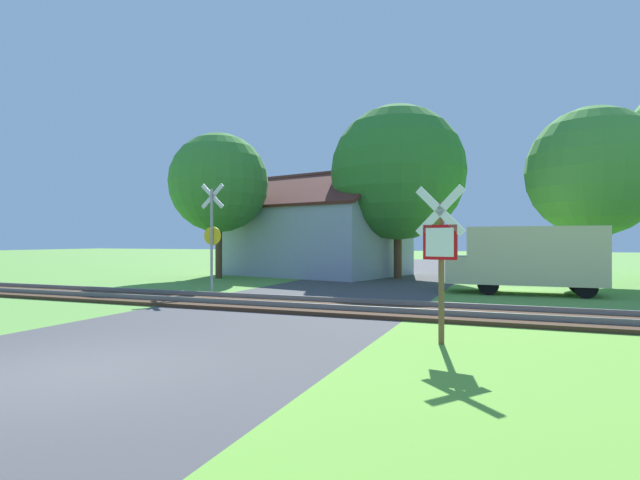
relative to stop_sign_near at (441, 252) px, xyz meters
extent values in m
plane|color=#5B933D|center=(-4.48, -3.81, -1.59)|extent=(160.00, 160.00, 0.00)
cube|color=#424244|center=(-4.48, -1.81, -1.58)|extent=(6.70, 80.00, 0.01)
cube|color=#422D1E|center=(-4.48, 3.50, -1.54)|extent=(60.00, 2.60, 0.10)
cube|color=slate|center=(-4.48, 4.22, -1.43)|extent=(60.00, 0.08, 0.12)
cube|color=slate|center=(-4.48, 2.78, -1.43)|extent=(60.00, 0.08, 0.12)
cylinder|color=brown|center=(0.01, 0.03, -0.36)|extent=(0.10, 0.10, 2.44)
cube|color=red|center=(-0.01, -0.03, 0.17)|extent=(0.59, 0.15, 0.60)
cube|color=white|center=(-0.01, -0.05, 0.17)|extent=(0.48, 0.11, 0.49)
cube|color=white|center=(-0.01, -0.03, 0.71)|extent=(0.86, 0.21, 0.88)
cube|color=white|center=(-0.01, -0.03, 0.71)|extent=(0.86, 0.21, 0.88)
cylinder|color=#9E9EA5|center=(-8.57, 5.96, 0.20)|extent=(0.09, 0.09, 3.57)
cube|color=white|center=(-8.58, 6.02, 1.74)|extent=(0.88, 0.10, 0.88)
cube|color=white|center=(-8.58, 6.02, 1.74)|extent=(0.88, 0.10, 0.88)
cylinder|color=yellow|center=(-8.58, 6.02, 0.36)|extent=(0.64, 0.08, 0.64)
cube|color=#99A3B7|center=(-8.52, 15.48, 0.17)|extent=(9.55, 7.99, 3.51)
cube|color=#562823|center=(-8.90, 13.99, 2.76)|extent=(9.29, 5.48, 1.98)
cube|color=#562823|center=(-8.14, 16.97, 2.76)|extent=(9.29, 5.48, 1.98)
cube|color=brown|center=(-6.31, 14.92, 2.82)|extent=(0.61, 0.61, 1.10)
cylinder|color=#513823|center=(4.13, 13.82, -0.29)|extent=(0.35, 0.35, 2.59)
sphere|color=#478E38|center=(4.13, 13.82, 2.95)|extent=(5.18, 5.18, 5.18)
cylinder|color=#513823|center=(-3.94, 14.46, -0.29)|extent=(0.38, 0.38, 2.60)
sphere|color=#337A2D|center=(-3.94, 14.46, 3.39)|extent=(6.33, 6.33, 6.33)
cylinder|color=#513823|center=(-11.85, 11.49, -0.21)|extent=(0.31, 0.31, 2.76)
sphere|color=#3D8433|center=(-11.85, 11.49, 2.93)|extent=(4.68, 4.68, 4.68)
cube|color=beige|center=(1.79, 9.33, -0.30)|extent=(4.24, 1.99, 1.90)
cube|color=beige|center=(-0.66, 9.28, -0.80)|extent=(0.74, 1.82, 0.90)
cube|color=#19232D|center=(-0.29, 9.28, 0.04)|extent=(0.07, 1.62, 0.85)
cube|color=navy|center=(1.77, 10.28, -0.63)|extent=(3.78, 0.09, 0.16)
cylinder|color=black|center=(0.35, 10.08, -1.25)|extent=(0.68, 0.19, 0.68)
cylinder|color=black|center=(0.38, 8.52, -1.25)|extent=(0.68, 0.19, 0.68)
cylinder|color=black|center=(3.20, 10.14, -1.25)|extent=(0.68, 0.19, 0.68)
cylinder|color=black|center=(3.23, 8.58, -1.25)|extent=(0.68, 0.19, 0.68)
camera|label=1|loc=(1.18, -8.71, 0.20)|focal=28.00mm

